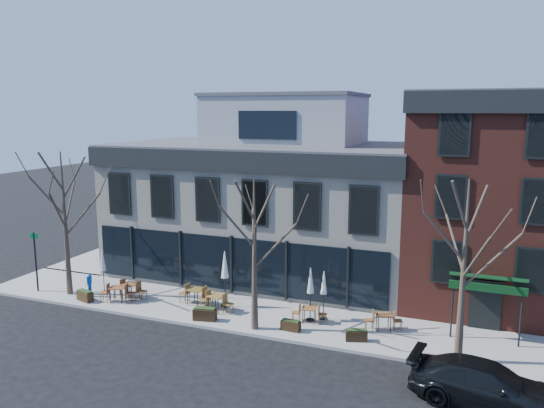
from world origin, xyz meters
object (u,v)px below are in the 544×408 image
(parked_sedan, at_px, (486,385))
(call_box, at_px, (90,284))
(umbrella_0, at_px, (103,263))
(cafe_set_0, at_px, (118,292))

(parked_sedan, relative_size, call_box, 4.06)
(umbrella_0, bearing_deg, parked_sedan, -12.52)
(umbrella_0, bearing_deg, cafe_set_0, -29.56)
(parked_sedan, height_order, umbrella_0, umbrella_0)
(cafe_set_0, distance_m, umbrella_0, 2.23)
(parked_sedan, height_order, call_box, parked_sedan)
(parked_sedan, bearing_deg, cafe_set_0, 86.86)
(call_box, bearing_deg, parked_sedan, -10.09)
(call_box, xyz_separation_m, cafe_set_0, (1.92, -0.10, -0.18))
(call_box, relative_size, umbrella_0, 0.53)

